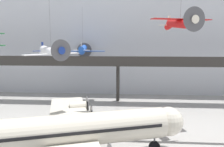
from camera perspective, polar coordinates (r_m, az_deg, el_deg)
name	(u,v)px	position (r m, az deg, el deg)	size (l,w,h in m)	color
hangar_back_wall	(119,40)	(52.89, 1.93, 8.81)	(140.00, 3.00, 26.02)	silver
mezzanine_walkway	(118,64)	(44.76, 1.51, 2.54)	(110.00, 3.20, 9.76)	#2D2B28
airliner_silver_main	(63,132)	(23.95, -12.75, -14.60)	(27.17, 31.59, 10.15)	beige
suspended_plane_white_twin	(51,52)	(29.76, -15.60, 5.49)	(6.34, 6.32, 9.40)	silver
suspended_plane_blue_trainer	(83,50)	(47.23, -7.61, 6.22)	(9.49, 7.75, 10.80)	#1E4CAD
suspended_plane_red_highwing	(180,23)	(33.18, 17.35, 12.40)	(8.87, 7.53, 5.92)	red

